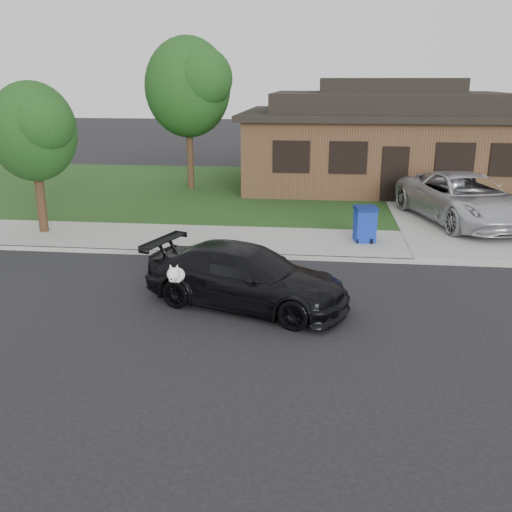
# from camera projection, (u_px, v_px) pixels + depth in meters

# --- Properties ---
(ground) EXTENTS (120.00, 120.00, 0.00)m
(ground) POSITION_uv_depth(u_px,v_px,m) (262.00, 307.00, 12.38)
(ground) COLOR black
(ground) RESTS_ON ground
(sidewalk) EXTENTS (60.00, 3.00, 0.12)m
(sidewalk) POSITION_uv_depth(u_px,v_px,m) (279.00, 242.00, 17.10)
(sidewalk) COLOR gray
(sidewalk) RESTS_ON ground
(curb) EXTENTS (60.00, 0.12, 0.12)m
(curb) POSITION_uv_depth(u_px,v_px,m) (275.00, 257.00, 15.68)
(curb) COLOR gray
(curb) RESTS_ON ground
(lawn) EXTENTS (60.00, 13.00, 0.13)m
(lawn) POSITION_uv_depth(u_px,v_px,m) (293.00, 192.00, 24.69)
(lawn) COLOR #193814
(lawn) RESTS_ON ground
(driveway) EXTENTS (4.50, 13.00, 0.14)m
(driveway) POSITION_uv_depth(u_px,v_px,m) (450.00, 210.00, 21.19)
(driveway) COLOR gray
(driveway) RESTS_ON ground
(sedan) EXTENTS (4.88, 3.20, 1.31)m
(sedan) POSITION_uv_depth(u_px,v_px,m) (246.00, 277.00, 12.30)
(sedan) COLOR black
(sedan) RESTS_ON ground
(minivan) EXTENTS (4.21, 6.30, 1.61)m
(minivan) POSITION_uv_depth(u_px,v_px,m) (464.00, 198.00, 18.94)
(minivan) COLOR #B5B7BD
(minivan) RESTS_ON driveway
(recycling_bin) EXTENTS (0.73, 0.73, 1.05)m
(recycling_bin) POSITION_uv_depth(u_px,v_px,m) (365.00, 224.00, 16.82)
(recycling_bin) COLOR #0D2799
(recycling_bin) RESTS_ON sidewalk
(house) EXTENTS (12.60, 8.60, 4.65)m
(house) POSITION_uv_depth(u_px,v_px,m) (386.00, 140.00, 25.53)
(house) COLOR #422B1C
(house) RESTS_ON ground
(tree_0) EXTENTS (3.78, 3.60, 6.34)m
(tree_0) POSITION_uv_depth(u_px,v_px,m) (191.00, 85.00, 23.73)
(tree_0) COLOR #332114
(tree_0) RESTS_ON ground
(tree_2) EXTENTS (2.73, 2.60, 4.59)m
(tree_2) POSITION_uv_depth(u_px,v_px,m) (35.00, 130.00, 17.05)
(tree_2) COLOR #332114
(tree_2) RESTS_ON ground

